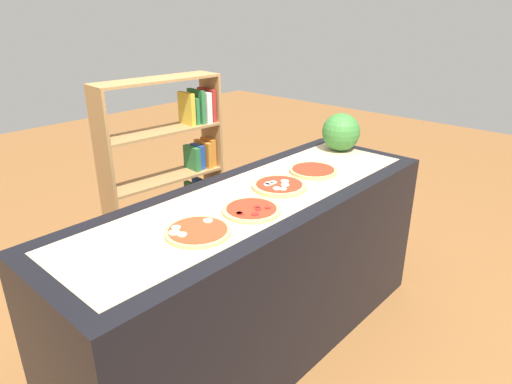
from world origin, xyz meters
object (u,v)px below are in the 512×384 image
at_px(pizza_pepperoni_1, 251,210).
at_px(watermelon, 341,132).
at_px(pizza_plain_3, 313,171).
at_px(pizza_mozzarella_2, 279,186).
at_px(pizza_mozzarella_0, 198,231).
at_px(bookshelf, 179,175).

height_order(pizza_pepperoni_1, watermelon, watermelon).
relative_size(pizza_pepperoni_1, pizza_plain_3, 1.03).
xyz_separation_m(pizza_mozzarella_2, pizza_plain_3, (0.32, 0.01, -0.00)).
relative_size(pizza_mozzarella_2, pizza_plain_3, 1.07).
xyz_separation_m(pizza_pepperoni_1, pizza_plain_3, (0.63, 0.10, 0.00)).
bearing_deg(watermelon, pizza_mozzarella_0, -171.79).
xyz_separation_m(pizza_pepperoni_1, watermelon, (1.11, 0.22, 0.11)).
height_order(pizza_mozzarella_0, pizza_plain_3, same).
height_order(pizza_mozzarella_0, watermelon, watermelon).
bearing_deg(pizza_plain_3, watermelon, 14.70).
bearing_deg(watermelon, pizza_plain_3, -165.30).
bearing_deg(pizza_pepperoni_1, pizza_plain_3, 8.88).
bearing_deg(pizza_mozzarella_2, pizza_pepperoni_1, -163.67).
distance_m(pizza_mozzarella_0, pizza_plain_3, 0.95).
height_order(pizza_mozzarella_2, pizza_plain_3, pizza_mozzarella_2).
relative_size(pizza_mozzarella_2, bookshelf, 0.21).
height_order(pizza_mozzarella_0, pizza_pepperoni_1, pizza_mozzarella_0).
bearing_deg(pizza_mozzarella_0, pizza_mozzarella_2, 6.65).
distance_m(pizza_pepperoni_1, watermelon, 1.14).
distance_m(pizza_mozzarella_0, pizza_mozzarella_2, 0.63).
bearing_deg(watermelon, pizza_mozzarella_2, -170.56).
bearing_deg(bookshelf, pizza_mozzarella_2, -99.43).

